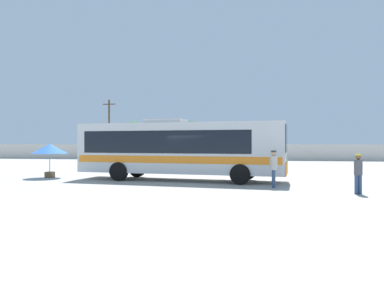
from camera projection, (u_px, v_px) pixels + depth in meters
The scene contains 11 objects.
ground_plane at pixel (213, 169), 30.34m from camera, with size 300.00×300.00×0.00m, color #A3A099.
perimeter_wall at pixel (227, 152), 46.03m from camera, with size 80.00×0.30×1.96m, color beige.
coach_bus_silver_orange at pixel (178, 148), 20.90m from camera, with size 11.89×3.92×3.46m.
attendant_by_bus_door at pixel (274, 167), 17.35m from camera, with size 0.40×0.40×1.75m.
passenger_waiting_on_apron at pixel (358, 171), 15.17m from camera, with size 0.37×0.37×1.65m.
vendor_umbrella_near_gate_blue at pixel (50, 149), 22.45m from camera, with size 2.12×2.12×2.06m.
parked_car_leftmost_white at pixel (115, 154), 44.26m from camera, with size 4.49×2.00×1.43m.
parked_car_second_grey at pixel (163, 154), 44.10m from camera, with size 4.45×2.19×1.46m.
utility_pole_near at pixel (109, 128), 50.47m from camera, with size 1.80×0.24×8.03m.
roadside_tree_left at pixel (134, 132), 55.23m from camera, with size 3.65×3.65×5.35m.
roadside_tree_midleft at pixel (190, 132), 50.37m from camera, with size 3.40×3.40×5.13m.
Camera 1 is at (3.27, -20.21, 2.09)m, focal length 34.61 mm.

